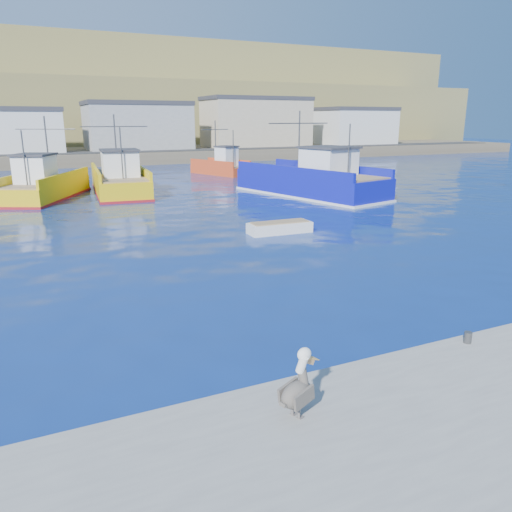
{
  "coord_description": "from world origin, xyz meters",
  "views": [
    {
      "loc": [
        -6.98,
        -11.79,
        6.08
      ],
      "look_at": [
        0.22,
        3.56,
        1.42
      ],
      "focal_mm": 35.0,
      "sensor_mm": 36.0,
      "label": 1
    }
  ],
  "objects_px": {
    "boat_orange": "(222,166)",
    "trawler_yellow_b": "(120,181)",
    "trawler_blue": "(312,181)",
    "trawler_yellow_a": "(44,186)",
    "skiff_mid": "(280,228)",
    "pelican": "(298,388)",
    "skiff_far": "(316,171)"
  },
  "relations": [
    {
      "from": "trawler_yellow_b",
      "to": "skiff_far",
      "type": "relative_size",
      "value": 3.21
    },
    {
      "from": "trawler_yellow_b",
      "to": "skiff_far",
      "type": "distance_m",
      "value": 25.23
    },
    {
      "from": "boat_orange",
      "to": "skiff_far",
      "type": "xyz_separation_m",
      "value": [
        10.82,
        -2.86,
        -0.74
      ]
    },
    {
      "from": "trawler_blue",
      "to": "skiff_far",
      "type": "height_order",
      "value": "trawler_blue"
    },
    {
      "from": "boat_orange",
      "to": "skiff_mid",
      "type": "distance_m",
      "value": 30.68
    },
    {
      "from": "skiff_mid",
      "to": "pelican",
      "type": "relative_size",
      "value": 2.58
    },
    {
      "from": "skiff_mid",
      "to": "trawler_blue",
      "type": "bearing_deg",
      "value": 51.67
    },
    {
      "from": "trawler_blue",
      "to": "trawler_yellow_a",
      "type": "bearing_deg",
      "value": 159.98
    },
    {
      "from": "pelican",
      "to": "trawler_blue",
      "type": "bearing_deg",
      "value": 58.19
    },
    {
      "from": "trawler_yellow_b",
      "to": "trawler_blue",
      "type": "relative_size",
      "value": 0.82
    },
    {
      "from": "trawler_yellow_a",
      "to": "boat_orange",
      "type": "relative_size",
      "value": 1.38
    },
    {
      "from": "skiff_far",
      "to": "skiff_mid",
      "type": "bearing_deg",
      "value": -125.37
    },
    {
      "from": "trawler_yellow_b",
      "to": "pelican",
      "type": "relative_size",
      "value": 8.61
    },
    {
      "from": "boat_orange",
      "to": "pelican",
      "type": "distance_m",
      "value": 48.91
    },
    {
      "from": "trawler_yellow_a",
      "to": "trawler_blue",
      "type": "height_order",
      "value": "trawler_blue"
    },
    {
      "from": "trawler_blue",
      "to": "boat_orange",
      "type": "distance_m",
      "value": 18.2
    },
    {
      "from": "trawler_yellow_a",
      "to": "skiff_far",
      "type": "xyz_separation_m",
      "value": [
        30.03,
        8.01,
        -0.75
      ]
    },
    {
      "from": "skiff_far",
      "to": "trawler_yellow_a",
      "type": "bearing_deg",
      "value": -165.07
    },
    {
      "from": "trawler_yellow_a",
      "to": "trawler_yellow_b",
      "type": "relative_size",
      "value": 0.91
    },
    {
      "from": "skiff_mid",
      "to": "skiff_far",
      "type": "distance_m",
      "value": 32.76
    },
    {
      "from": "boat_orange",
      "to": "skiff_mid",
      "type": "bearing_deg",
      "value": -105.39
    },
    {
      "from": "trawler_blue",
      "to": "pelican",
      "type": "relative_size",
      "value": 10.49
    },
    {
      "from": "trawler_yellow_b",
      "to": "skiff_mid",
      "type": "xyz_separation_m",
      "value": [
        5.13,
        -19.28,
        -0.81
      ]
    },
    {
      "from": "trawler_yellow_a",
      "to": "boat_orange",
      "type": "height_order",
      "value": "trawler_yellow_a"
    },
    {
      "from": "trawler_yellow_a",
      "to": "pelican",
      "type": "distance_m",
      "value": 35.31
    },
    {
      "from": "trawler_yellow_a",
      "to": "trawler_yellow_b",
      "type": "distance_m",
      "value": 5.97
    },
    {
      "from": "trawler_yellow_b",
      "to": "pelican",
      "type": "height_order",
      "value": "trawler_yellow_b"
    },
    {
      "from": "boat_orange",
      "to": "trawler_yellow_b",
      "type": "bearing_deg",
      "value": -142.18
    },
    {
      "from": "pelican",
      "to": "trawler_yellow_a",
      "type": "bearing_deg",
      "value": 94.51
    },
    {
      "from": "trawler_yellow_a",
      "to": "trawler_yellow_b",
      "type": "bearing_deg",
      "value": 5.43
    },
    {
      "from": "trawler_blue",
      "to": "skiff_mid",
      "type": "distance_m",
      "value": 14.56
    },
    {
      "from": "boat_orange",
      "to": "skiff_mid",
      "type": "xyz_separation_m",
      "value": [
        -8.14,
        -29.57,
        -0.74
      ]
    }
  ]
}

